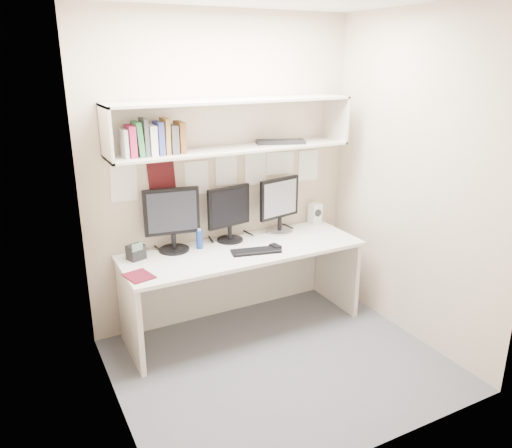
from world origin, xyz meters
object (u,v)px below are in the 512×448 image
monitor_left (172,218)px  desk (243,288)px  speaker (315,214)px  maroon_notebook (139,276)px  monitor_right (279,203)px  desk_phone (136,252)px  monitor_center (229,212)px  keyboard (256,251)px

monitor_left → desk: bearing=-14.2°
desk → speaker: speaker is taller
desk → monitor_left: bearing=157.2°
monitor_left → maroon_notebook: monitor_left is taller
speaker → maroon_notebook: (-1.80, -0.42, -0.09)m
speaker → maroon_notebook: speaker is taller
desk → monitor_right: monitor_right is taller
maroon_notebook → desk_phone: desk_phone is taller
maroon_notebook → desk_phone: size_ratio=1.38×
monitor_center → monitor_left: bearing=169.9°
monitor_right → desk_phone: size_ratio=3.25×
monitor_right → keyboard: bearing=-151.7°
desk → monitor_right: 0.82m
monitor_right → maroon_notebook: bearing=-176.2°
monitor_center → speaker: 0.92m
monitor_right → maroon_notebook: monitor_right is taller
keyboard → speaker: 0.92m
desk → speaker: 1.03m
keyboard → desk_phone: size_ratio=2.61×
desk_phone → maroon_notebook: bearing=-121.2°
monitor_center → monitor_right: bearing=-10.2°
monitor_left → keyboard: bearing=-22.9°
monitor_left → speaker: (1.41, 0.04, -0.18)m
monitor_left → speaker: bearing=10.3°
keyboard → speaker: (0.83, 0.39, 0.09)m
desk_phone → speaker: bearing=-16.5°
monitor_center → keyboard: size_ratio=1.20×
desk_phone → monitor_center: bearing=-16.1°
desk → speaker: (0.89, 0.26, 0.46)m
monitor_left → monitor_right: size_ratio=1.05×
monitor_right → speaker: bearing=-6.4°
desk → monitor_right: size_ratio=4.04×
monitor_center → desk_phone: size_ratio=3.13×
monitor_center → monitor_right: (0.49, -0.00, 0.01)m
monitor_left → keyboard: 0.73m
maroon_notebook → desk_phone: 0.35m
speaker → desk_phone: 1.73m
monitor_center → desk_phone: bearing=173.1°
keyboard → desk: bearing=125.3°
desk → keyboard: bearing=-67.8°
monitor_right → desk_phone: (-1.32, -0.05, -0.21)m
monitor_center → keyboard: (0.07, -0.35, -0.25)m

